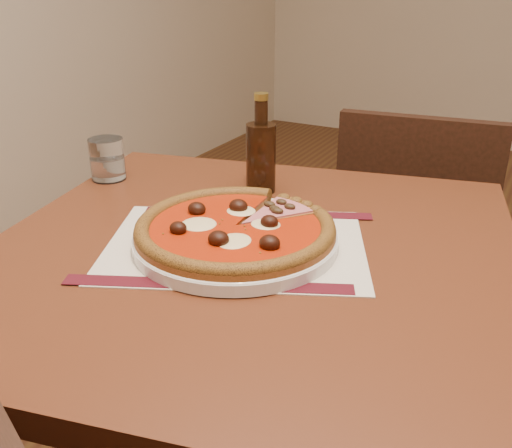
{
  "coord_description": "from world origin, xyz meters",
  "views": [
    {
      "loc": [
        -0.43,
        -1.13,
        1.14
      ],
      "look_at": [
        -0.81,
        -0.43,
        0.78
      ],
      "focal_mm": 40.0,
      "sensor_mm": 36.0,
      "label": 1
    }
  ],
  "objects": [
    {
      "name": "plate",
      "position": [
        -0.83,
        -0.46,
        0.76
      ],
      "size": [
        0.31,
        0.31,
        0.02
      ],
      "primitive_type": "cylinder",
      "color": "white",
      "rests_on": "placemat"
    },
    {
      "name": "chair_far",
      "position": [
        -0.72,
        0.3,
        0.47
      ],
      "size": [
        0.43,
        0.43,
        0.82
      ],
      "rotation": [
        0.0,
        0.0,
        3.27
      ],
      "color": "black",
      "rests_on": "ground"
    },
    {
      "name": "pizza",
      "position": [
        -0.83,
        -0.46,
        0.78
      ],
      "size": [
        0.3,
        0.3,
        0.04
      ],
      "color": "#AA5A29",
      "rests_on": "plate"
    },
    {
      "name": "bottle",
      "position": [
        -0.91,
        -0.23,
        0.82
      ],
      "size": [
        0.06,
        0.06,
        0.19
      ],
      "color": "black",
      "rests_on": "table"
    },
    {
      "name": "ham_slice",
      "position": [
        -0.78,
        -0.38,
        0.78
      ],
      "size": [
        0.1,
        0.14,
        0.02
      ],
      "rotation": [
        0.0,
        0.0,
        1.25
      ],
      "color": "#AA5A29",
      "rests_on": "plate"
    },
    {
      "name": "table",
      "position": [
        -0.81,
        -0.45,
        0.65
      ],
      "size": [
        0.96,
        0.96,
        0.75
      ],
      "rotation": [
        0.0,
        0.0,
        0.22
      ],
      "color": "#5E2C16",
      "rests_on": "ground"
    },
    {
      "name": "water_glass",
      "position": [
        -1.21,
        -0.32,
        0.79
      ],
      "size": [
        0.08,
        0.08,
        0.08
      ],
      "primitive_type": "cylinder",
      "rotation": [
        0.0,
        0.0,
        0.11
      ],
      "color": "white",
      "rests_on": "table"
    },
    {
      "name": "placemat",
      "position": [
        -0.83,
        -0.46,
        0.75
      ],
      "size": [
        0.47,
        0.42,
        0.0
      ],
      "primitive_type": "cube",
      "rotation": [
        0.0,
        0.0,
        0.42
      ],
      "color": "beige",
      "rests_on": "table"
    }
  ]
}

